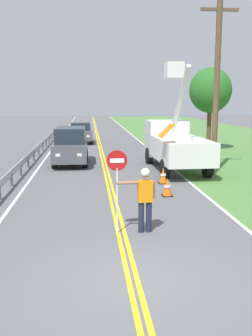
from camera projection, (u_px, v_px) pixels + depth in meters
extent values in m
plane|color=#5B5B5E|center=(133.00, 280.00, 7.88)|extent=(160.00, 160.00, 0.00)
cube|color=yellow|center=(100.00, 151.00, 27.46)|extent=(0.11, 110.00, 0.01)
cube|color=yellow|center=(102.00, 151.00, 27.48)|extent=(0.11, 110.00, 0.01)
cube|color=silver|center=(151.00, 150.00, 27.81)|extent=(0.12, 110.00, 0.01)
cube|color=silver|center=(50.00, 152.00, 27.13)|extent=(0.12, 110.00, 0.01)
cylinder|color=#1E2338|center=(149.00, 217.00, 10.67)|extent=(0.16, 0.16, 0.88)
cylinder|color=#1E2338|center=(141.00, 217.00, 10.64)|extent=(0.16, 0.16, 0.88)
cube|color=orange|center=(145.00, 191.00, 10.52)|extent=(0.41, 0.26, 0.60)
cylinder|color=#996B4C|center=(127.00, 183.00, 10.40)|extent=(0.60, 0.12, 0.09)
cylinder|color=#996B4C|center=(154.00, 190.00, 10.55)|extent=(0.09, 0.09, 0.48)
sphere|color=#996B4C|center=(145.00, 174.00, 10.44)|extent=(0.22, 0.22, 0.22)
sphere|color=white|center=(145.00, 173.00, 10.43)|extent=(0.25, 0.25, 0.25)
cylinder|color=silver|center=(117.00, 201.00, 10.45)|extent=(0.04, 0.04, 1.85)
cylinder|color=#B71414|center=(117.00, 161.00, 10.25)|extent=(0.56, 0.03, 0.56)
cube|color=white|center=(117.00, 161.00, 10.24)|extent=(0.38, 0.01, 0.12)
cube|color=white|center=(181.00, 150.00, 18.89)|extent=(2.39, 4.64, 1.10)
cube|color=white|center=(166.00, 138.00, 22.22)|extent=(2.24, 2.14, 2.00)
cube|color=#1E2833|center=(162.00, 131.00, 23.17)|extent=(1.98, 0.10, 0.90)
cylinder|color=silver|center=(187.00, 138.00, 17.87)|extent=(0.56, 0.56, 0.24)
cylinder|color=silver|center=(180.00, 101.00, 18.92)|extent=(0.29, 2.95, 3.32)
cube|color=white|center=(174.00, 70.00, 19.99)|extent=(0.92, 0.92, 0.80)
cube|color=orange|center=(166.00, 131.00, 16.80)|extent=(0.61, 0.81, 0.59)
cylinder|color=black|center=(149.00, 156.00, 22.08)|extent=(0.34, 0.93, 0.92)
cylinder|color=black|center=(184.00, 155.00, 22.32)|extent=(0.34, 0.93, 0.92)
cylinder|color=black|center=(165.00, 169.00, 17.89)|extent=(0.34, 0.93, 0.92)
cylinder|color=black|center=(208.00, 168.00, 18.13)|extent=(0.34, 0.93, 0.92)
cube|color=#4C5156|center=(71.00, 150.00, 21.87)|extent=(1.86, 4.61, 0.92)
cube|color=#1E2833|center=(70.00, 135.00, 21.71)|extent=(1.63, 2.86, 0.84)
cube|color=#EAEACC|center=(79.00, 155.00, 19.68)|extent=(0.24, 0.06, 0.16)
cube|color=#EAEACC|center=(58.00, 155.00, 19.57)|extent=(0.24, 0.06, 0.16)
cylinder|color=black|center=(85.00, 162.00, 20.63)|extent=(0.28, 0.68, 0.68)
cylinder|color=black|center=(54.00, 162.00, 20.48)|extent=(0.28, 0.68, 0.68)
cylinder|color=black|center=(86.00, 154.00, 23.42)|extent=(0.28, 0.68, 0.68)
cylinder|color=black|center=(59.00, 155.00, 23.27)|extent=(0.28, 0.68, 0.68)
cube|color=#4C5156|center=(80.00, 135.00, 32.49)|extent=(2.04, 4.19, 0.72)
cube|color=#1E2833|center=(80.00, 126.00, 32.61)|extent=(1.70, 1.80, 0.64)
cube|color=#EAEACC|center=(88.00, 136.00, 30.59)|extent=(0.24, 0.07, 0.16)
cube|color=#EAEACC|center=(74.00, 136.00, 30.43)|extent=(0.24, 0.07, 0.16)
cylinder|color=black|center=(91.00, 140.00, 31.44)|extent=(0.31, 0.69, 0.68)
cylinder|color=black|center=(71.00, 141.00, 31.20)|extent=(0.31, 0.69, 0.68)
cylinder|color=black|center=(89.00, 137.00, 33.91)|extent=(0.31, 0.69, 0.68)
cylinder|color=black|center=(71.00, 138.00, 33.68)|extent=(0.31, 0.69, 0.68)
cylinder|color=brown|center=(216.00, 88.00, 18.42)|extent=(0.28, 0.28, 8.39)
cube|color=brown|center=(220.00, 10.00, 17.78)|extent=(1.80, 0.14, 0.14)
cone|color=orange|center=(167.00, 187.00, 14.65)|extent=(0.36, 0.36, 0.70)
cylinder|color=white|center=(167.00, 186.00, 14.64)|extent=(0.25, 0.25, 0.08)
cube|color=black|center=(167.00, 196.00, 14.71)|extent=(0.40, 0.40, 0.03)
cone|color=orange|center=(163.00, 176.00, 16.85)|extent=(0.36, 0.36, 0.70)
cylinder|color=white|center=(163.00, 175.00, 16.85)|extent=(0.25, 0.25, 0.08)
cube|color=black|center=(163.00, 183.00, 16.91)|extent=(0.40, 0.40, 0.03)
cube|color=#9EA0A3|center=(31.00, 154.00, 21.92)|extent=(0.06, 32.00, 0.32)
cube|color=#4C4C51|center=(11.00, 180.00, 16.38)|extent=(0.10, 0.10, 0.55)
cube|color=#4C4C51|center=(21.00, 170.00, 18.61)|extent=(0.10, 0.10, 0.55)
cube|color=#4C4C51|center=(28.00, 162.00, 20.85)|extent=(0.10, 0.10, 0.55)
cube|color=#4C4C51|center=(34.00, 156.00, 23.09)|extent=(0.10, 0.10, 0.55)
cube|color=#4C4C51|center=(39.00, 151.00, 25.33)|extent=(0.10, 0.10, 0.55)
cube|color=#4C4C51|center=(43.00, 147.00, 27.57)|extent=(0.10, 0.10, 0.55)
cube|color=#4C4C51|center=(46.00, 143.00, 29.81)|extent=(0.10, 0.10, 0.55)
cube|color=#4C4C51|center=(49.00, 140.00, 32.05)|extent=(0.10, 0.10, 0.55)
cube|color=#4C4C51|center=(52.00, 138.00, 34.29)|extent=(0.10, 0.10, 0.55)
cube|color=#4C4C51|center=(54.00, 135.00, 36.52)|extent=(0.10, 0.10, 0.55)
cylinder|color=brown|center=(209.00, 130.00, 27.68)|extent=(0.32, 0.32, 3.00)
ellipsoid|color=#286623|center=(210.00, 90.00, 27.18)|extent=(3.00, 3.00, 3.20)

